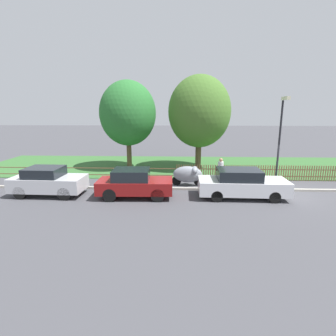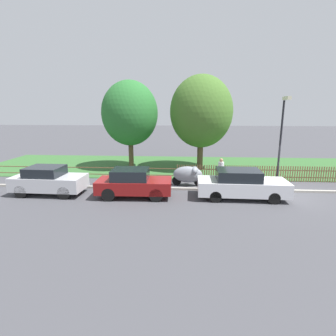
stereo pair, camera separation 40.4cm
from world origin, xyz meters
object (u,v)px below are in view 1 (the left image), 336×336
covered_motorcycle (188,174)px  parked_car_navy_estate (242,184)px  tree_behind_motorcycle (199,112)px  street_lamp (281,131)px  parked_car_silver_hatchback (48,181)px  parked_car_black_saloon (134,183)px  pedestrian_near_fence (220,170)px  tree_nearest_kerb (128,113)px

covered_motorcycle → parked_car_navy_estate: bearing=-33.3°
tree_behind_motorcycle → street_lamp: tree_behind_motorcycle is taller
parked_car_silver_hatchback → covered_motorcycle: (7.47, 2.06, -0.06)m
parked_car_black_saloon → tree_behind_motorcycle: (3.79, 6.94, 3.53)m
tree_behind_motorcycle → pedestrian_near_fence: (1.00, -4.53, -3.35)m
tree_nearest_kerb → tree_behind_motorcycle: size_ratio=0.95×
tree_nearest_kerb → street_lamp: size_ratio=1.28×
parked_car_silver_hatchback → parked_car_navy_estate: size_ratio=0.84×
parked_car_silver_hatchback → street_lamp: 12.89m
pedestrian_near_fence → street_lamp: bearing=-145.2°
parked_car_navy_estate → tree_nearest_kerb: (-7.04, 6.74, 3.42)m
tree_nearest_kerb → parked_car_silver_hatchback: bearing=-114.5°
parked_car_silver_hatchback → parked_car_black_saloon: (4.61, -0.15, -0.02)m
parked_car_black_saloon → pedestrian_near_fence: size_ratio=2.34×
parked_car_black_saloon → covered_motorcycle: (2.87, 2.21, -0.05)m
covered_motorcycle → tree_behind_motorcycle: (0.92, 4.73, 3.58)m
parked_car_silver_hatchback → street_lamp: bearing=9.4°
parked_car_navy_estate → tree_behind_motorcycle: bearing=105.3°
covered_motorcycle → tree_behind_motorcycle: 6.00m
covered_motorcycle → pedestrian_near_fence: bearing=10.2°
parked_car_silver_hatchback → covered_motorcycle: size_ratio=2.01×
street_lamp → covered_motorcycle: bearing=176.4°
tree_nearest_kerb → tree_behind_motorcycle: (5.31, 0.04, 0.12)m
pedestrian_near_fence → street_lamp: 3.95m
parked_car_black_saloon → street_lamp: street_lamp is taller
parked_car_black_saloon → parked_car_navy_estate: 5.52m
tree_behind_motorcycle → pedestrian_near_fence: bearing=-77.6°
tree_nearest_kerb → parked_car_navy_estate: bearing=-43.7°
tree_behind_motorcycle → street_lamp: bearing=-50.7°
tree_nearest_kerb → street_lamp: bearing=-27.9°
parked_car_silver_hatchback → tree_behind_motorcycle: bearing=40.5°
parked_car_silver_hatchback → covered_motorcycle: parked_car_silver_hatchback is taller
parked_car_navy_estate → pedestrian_near_fence: (-0.73, 2.24, 0.19)m
parked_car_silver_hatchback → parked_car_navy_estate: parked_car_silver_hatchback is taller
tree_nearest_kerb → pedestrian_near_fence: (6.31, -4.50, -3.23)m
pedestrian_near_fence → parked_car_black_saloon: bearing=70.8°
parked_car_silver_hatchback → parked_car_black_saloon: parked_car_silver_hatchback is taller
street_lamp → parked_car_black_saloon: bearing=-166.6°
tree_behind_motorcycle → tree_nearest_kerb: bearing=-179.6°
pedestrian_near_fence → tree_nearest_kerb: bearing=8.6°
pedestrian_near_fence → covered_motorcycle: bearing=49.9°
covered_motorcycle → tree_behind_motorcycle: size_ratio=0.27×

